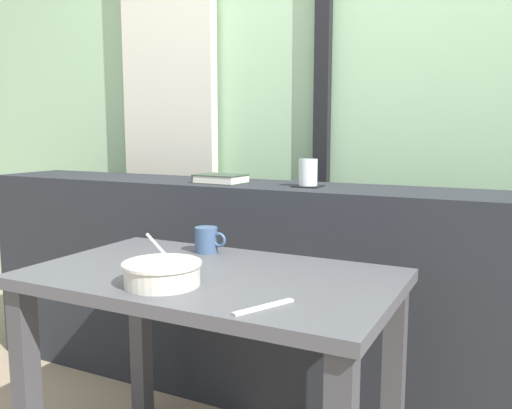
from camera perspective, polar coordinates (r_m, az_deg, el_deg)
The scene contains 11 objects.
outdoor_backdrop at distance 2.62m, azimuth 7.35°, elevation 14.46°, with size 4.80×0.08×2.80m, color #9EC699.
curtain_left_panel at distance 2.90m, azimuth -9.31°, elevation 10.79°, with size 0.56×0.06×2.50m, color beige.
window_divider_post at distance 2.53m, azimuth 7.15°, elevation 12.41°, with size 0.07×0.05×2.60m, color black.
dark_console_ledge at distance 2.19m, azimuth 2.08°, elevation -9.48°, with size 2.80×0.38×0.89m, color #23262B.
breakfast_table at distance 1.58m, azimuth -4.83°, elevation -11.49°, with size 1.05×0.62×0.70m.
coaster_square at distance 2.03m, azimuth 5.59°, elevation 1.97°, with size 0.10×0.10×0.01m, color black.
juice_glass at distance 2.02m, azimuth 5.61°, elevation 3.32°, with size 0.07×0.07×0.10m.
closed_book at distance 2.17m, azimuth -3.82°, elevation 2.78°, with size 0.20×0.15×0.04m.
soup_bowl at distance 1.43m, azimuth -10.03°, elevation -7.30°, with size 0.21×0.21×0.14m.
fork_utensil at distance 1.24m, azimuth 0.85°, elevation -10.93°, with size 0.02×0.17×0.01m, color silver.
ceramic_mug at distance 1.78m, azimuth -5.30°, elevation -3.79°, with size 0.11×0.08×0.08m.
Camera 1 is at (0.87, -1.35, 1.10)m, focal length 37.28 mm.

